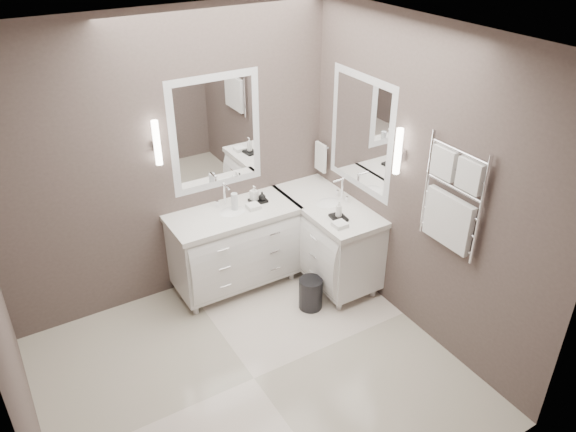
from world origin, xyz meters
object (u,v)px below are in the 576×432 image
vanity_back (234,244)px  vanity_right (327,235)px  towel_ladder (451,203)px  waste_bin (311,293)px

vanity_back → vanity_right: 0.93m
towel_ladder → waste_bin: towel_ladder is taller
waste_bin → towel_ladder: bearing=-55.2°
vanity_back → vanity_right: size_ratio=1.00×
vanity_back → waste_bin: (0.45, -0.69, -0.33)m
vanity_back → waste_bin: bearing=-56.8°
vanity_back → vanity_right: (0.88, -0.33, 0.00)m
vanity_back → vanity_right: same height
vanity_back → towel_ladder: size_ratio=1.38×
vanity_right → waste_bin: (-0.43, -0.36, -0.33)m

